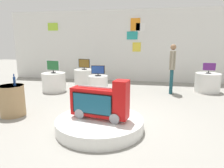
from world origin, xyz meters
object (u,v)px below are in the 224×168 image
object	(u,v)px
main_display_pedestal	(100,124)
novelty_firetruck_tv	(100,103)
shopper_browsing_near_truck	(172,65)
tv_on_left_rear	(84,64)
side_table_round	(12,100)
tv_on_far_right	(98,70)
display_pedestal_left_rear	(84,78)
display_pedestal_far_right	(98,86)
tv_on_right_rear	(53,66)
tv_on_center_rear	(209,67)
bottle_on_side_table	(14,81)
display_pedestal_right_rear	(54,82)
display_pedestal_center_rear	(207,83)

from	to	relation	value
main_display_pedestal	novelty_firetruck_tv	world-z (taller)	novelty_firetruck_tv
shopper_browsing_near_truck	tv_on_left_rear	bearing A→B (deg)	169.54
side_table_round	tv_on_left_rear	bearing A→B (deg)	79.93
tv_on_left_rear	tv_on_far_right	world-z (taller)	tv_on_left_rear
display_pedestal_left_rear	display_pedestal_far_right	world-z (taller)	same
novelty_firetruck_tv	shopper_browsing_near_truck	bearing A→B (deg)	63.21
tv_on_left_rear	tv_on_right_rear	world-z (taller)	tv_on_right_rear
novelty_firetruck_tv	tv_on_right_rear	distance (m)	3.95
tv_on_center_rear	side_table_round	size ratio (longest dim) A/B	0.59
tv_on_far_right	bottle_on_side_table	size ratio (longest dim) A/B	1.54
side_table_round	shopper_browsing_near_truck	bearing A→B (deg)	36.46
side_table_round	display_pedestal_left_rear	bearing A→B (deg)	79.95
display_pedestal_right_rear	side_table_round	bearing A→B (deg)	-86.31
main_display_pedestal	display_pedestal_left_rear	size ratio (longest dim) A/B	2.16
novelty_firetruck_tv	display_pedestal_far_right	bearing A→B (deg)	105.53
tv_on_far_right	shopper_browsing_near_truck	distance (m)	2.64
tv_on_center_rear	tv_on_right_rear	xyz separation A→B (m)	(-5.66, -0.97, 0.04)
bottle_on_side_table	tv_on_left_rear	bearing A→B (deg)	81.71
display_pedestal_right_rear	tv_on_far_right	distance (m)	1.91
tv_on_center_rear	shopper_browsing_near_truck	xyz separation A→B (m)	(-1.35, -0.48, 0.11)
display_pedestal_left_rear	side_table_round	bearing A→B (deg)	-100.05
tv_on_center_rear	side_table_round	world-z (taller)	tv_on_center_rear
tv_on_center_rear	bottle_on_side_table	distance (m)	6.44
tv_on_left_rear	display_pedestal_center_rear	size ratio (longest dim) A/B	0.58
tv_on_center_rear	display_pedestal_right_rear	bearing A→B (deg)	-170.31
main_display_pedestal	shopper_browsing_near_truck	xyz separation A→B (m)	(1.78, 3.48, 0.91)
tv_on_left_rear	tv_on_right_rear	xyz separation A→B (m)	(-0.82, -1.14, 0.03)
display_pedestal_right_rear	novelty_firetruck_tv	bearing A→B (deg)	-49.68
bottle_on_side_table	main_display_pedestal	bearing A→B (deg)	-10.53
tv_on_right_rear	display_pedestal_far_right	world-z (taller)	tv_on_right_rear
display_pedestal_right_rear	tv_on_right_rear	size ratio (longest dim) A/B	1.59
display_pedestal_center_rear	bottle_on_side_table	distance (m)	6.46
novelty_firetruck_tv	shopper_browsing_near_truck	xyz separation A→B (m)	(1.76, 3.49, 0.43)
tv_on_far_right	bottle_on_side_table	bearing A→B (deg)	-124.26
novelty_firetruck_tv	shopper_browsing_near_truck	distance (m)	3.93
tv_on_left_rear	display_pedestal_right_rear	distance (m)	1.52
display_pedestal_center_rear	novelty_firetruck_tv	bearing A→B (deg)	-128.08
tv_on_left_rear	display_pedestal_right_rear	xyz separation A→B (m)	(-0.82, -1.13, -0.58)
display_pedestal_right_rear	display_pedestal_far_right	distance (m)	1.84
display_pedestal_left_rear	tv_on_center_rear	xyz separation A→B (m)	(4.84, -0.17, 0.57)
main_display_pedestal	display_pedestal_far_right	world-z (taller)	display_pedestal_far_right
bottle_on_side_table	tv_on_center_rear	bearing A→B (deg)	33.37
tv_on_center_rear	bottle_on_side_table	world-z (taller)	tv_on_center_rear
display_pedestal_right_rear	display_pedestal_left_rear	bearing A→B (deg)	54.08
display_pedestal_left_rear	shopper_browsing_near_truck	distance (m)	3.61
main_display_pedestal	tv_on_far_right	world-z (taller)	tv_on_far_right
main_display_pedestal	tv_on_left_rear	xyz separation A→B (m)	(-1.70, 4.12, 0.81)
display_pedestal_left_rear	display_pedestal_far_right	size ratio (longest dim) A/B	1.22
tv_on_left_rear	display_pedestal_left_rear	bearing A→B (deg)	104.70
tv_on_left_rear	side_table_round	size ratio (longest dim) A/B	0.67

